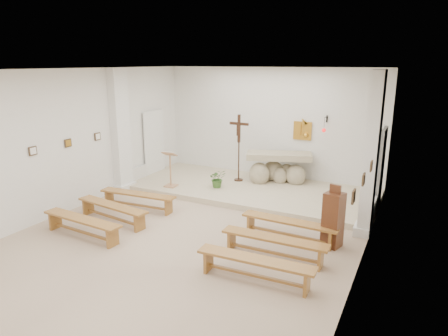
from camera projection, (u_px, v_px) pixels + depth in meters
The scene contains 29 objects.
ground at pixel (186, 238), 8.53m from camera, with size 7.00×10.00×0.00m, color #C5AB8E.
wall_left at pixel (61, 143), 9.60m from camera, with size 0.02×10.00×3.50m, color silver.
wall_right at pixel (363, 181), 6.56m from camera, with size 0.02×10.00×3.50m, color silver.
wall_back at pixel (270, 125), 12.39m from camera, with size 7.00×0.02×3.50m, color silver.
ceiling at pixel (181, 70), 7.63m from camera, with size 7.00×10.00×0.02m, color silver.
sanctuary_platform at pixel (250, 189), 11.53m from camera, with size 6.98×3.00×0.15m, color #C5B597.
pilaster_left at pixel (121, 131), 11.27m from camera, with size 0.26×0.55×3.50m, color white.
pilaster_right at pixel (371, 155), 8.34m from camera, with size 0.26×0.55×3.50m, color white.
gold_wall_relief at pixel (302, 131), 11.93m from camera, with size 0.55×0.04×0.55m, color #C18C2D.
sanctuary_lamp at pixel (324, 128), 11.37m from camera, with size 0.11×0.36×0.44m.
station_frame_left_front at pixel (33, 151), 8.91m from camera, with size 0.03×0.20×0.20m, color #43301D.
station_frame_left_mid at pixel (68, 143), 9.77m from camera, with size 0.03×0.20×0.20m, color #43301D.
station_frame_left_rear at pixel (98, 136), 10.64m from camera, with size 0.03×0.20×0.20m, color #43301D.
station_frame_right_front at pixel (354, 196), 5.89m from camera, with size 0.03×0.20×0.20m, color #43301D.
station_frame_right_mid at pixel (364, 179), 6.75m from camera, with size 0.03×0.20×0.20m, color #43301D.
station_frame_right_rear at pixel (371, 166), 7.62m from camera, with size 0.03×0.20×0.20m, color #43301D.
radiator_left at pixel (138, 175), 12.29m from camera, with size 0.10×0.85×0.52m, color silver.
radiator_right at pixel (372, 211), 9.30m from camera, with size 0.10×0.85×0.52m, color silver.
altar at pixel (278, 170), 11.93m from camera, with size 2.03×1.33×0.98m.
lectern at pixel (170, 169), 11.42m from camera, with size 0.41×0.36×1.07m.
crucifix_stand at pixel (239, 143), 11.86m from camera, with size 0.61×0.26×2.01m.
potted_plant at pixel (218, 178), 11.42m from camera, with size 0.47×0.41×0.53m, color #386227.
donation_pedestal at pixel (333, 219), 8.02m from camera, with size 0.43×0.43×1.31m.
bench_left_front at pixel (138, 197), 10.11m from camera, with size 2.08×0.49×0.44m.
bench_right_front at pixel (289, 225), 8.37m from camera, with size 2.07×0.40×0.44m.
bench_left_second at pixel (112, 209), 9.30m from camera, with size 2.09×0.60×0.44m.
bench_right_second at pixel (274, 243), 7.56m from camera, with size 2.07×0.36×0.44m.
bench_left_third at pixel (82, 223), 8.49m from camera, with size 2.08×0.46×0.44m.
bench_right_third at pixel (255, 264), 6.76m from camera, with size 2.07×0.40×0.44m.
Camera 1 is at (4.27, -6.65, 3.64)m, focal length 32.00 mm.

